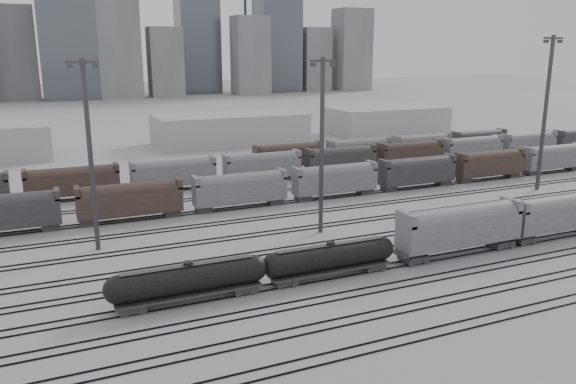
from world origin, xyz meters
name	(u,v)px	position (x,y,z in m)	size (l,w,h in m)	color
ground	(406,267)	(0.00, 0.00, 0.00)	(900.00, 900.00, 0.00)	#B5B5BA
tracks	(334,225)	(0.00, 17.50, 0.08)	(220.00, 71.50, 0.16)	black
tank_car_a	(189,280)	(-25.07, 1.00, 2.33)	(16.30, 2.72, 4.03)	#27272A
tank_car_b	(330,258)	(-9.38, 1.00, 2.26)	(15.84, 2.64, 3.91)	#27272A
hopper_car_a	(460,226)	(8.36, 1.00, 3.69)	(16.72, 3.32, 5.98)	#27272A
hopper_car_b	(560,212)	(25.06, 1.00, 3.45)	(15.63, 3.10, 5.59)	#27272A
light_mast_b	(90,152)	(-31.81, 20.71, 12.42)	(3.75, 0.60, 23.42)	#39393B
light_mast_c	(322,143)	(-3.08, 15.63, 12.46)	(3.76, 0.60, 23.49)	#39393B
light_mast_d	(546,110)	(44.18, 22.09, 14.32)	(4.32, 0.69, 26.99)	#39393B
bg_string_near	(335,181)	(8.00, 32.00, 2.80)	(151.00, 3.00, 5.60)	gray
bg_string_mid	(341,161)	(18.00, 48.00, 2.80)	(151.00, 3.00, 5.60)	#27272A
bg_string_far	(391,149)	(35.50, 56.00, 2.80)	(66.00, 3.00, 5.60)	#47342D
warehouse_mid	(230,129)	(10.00, 95.00, 4.00)	(40.00, 18.00, 8.00)	#AAABAD
warehouse_right	(386,120)	(60.00, 95.00, 4.00)	(35.00, 18.00, 8.00)	#AAABAD
skyline	(126,33)	(10.84, 280.00, 34.73)	(316.00, 22.40, 95.00)	gray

